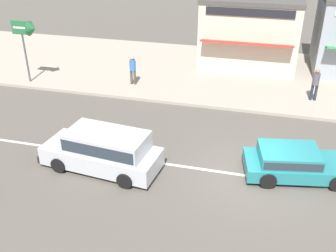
{
  "coord_description": "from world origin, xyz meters",
  "views": [
    {
      "loc": [
        0.01,
        -12.36,
        8.54
      ],
      "look_at": [
        -3.65,
        1.61,
        0.8
      ],
      "focal_mm": 42.0,
      "sensor_mm": 36.0,
      "label": 1
    }
  ],
  "objects_px": {
    "arrow_signboard": "(30,31)",
    "pedestrian_near_clock": "(316,82)",
    "minivan_silver_2": "(104,149)",
    "shopfront_corner_warung": "(250,30)",
    "pedestrian_by_shop": "(133,68)",
    "hatchback_teal_0": "(295,162)"
  },
  "relations": [
    {
      "from": "arrow_signboard",
      "to": "pedestrian_near_clock",
      "type": "distance_m",
      "value": 15.2
    },
    {
      "from": "minivan_silver_2",
      "to": "shopfront_corner_warung",
      "type": "distance_m",
      "value": 14.19
    },
    {
      "from": "arrow_signboard",
      "to": "pedestrian_by_shop",
      "type": "xyz_separation_m",
      "value": [
        5.33,
        1.15,
        -1.99
      ]
    },
    {
      "from": "hatchback_teal_0",
      "to": "arrow_signboard",
      "type": "distance_m",
      "value": 15.19
    },
    {
      "from": "pedestrian_near_clock",
      "to": "minivan_silver_2",
      "type": "bearing_deg",
      "value": -134.04
    },
    {
      "from": "hatchback_teal_0",
      "to": "pedestrian_by_shop",
      "type": "height_order",
      "value": "pedestrian_by_shop"
    },
    {
      "from": "pedestrian_by_shop",
      "to": "shopfront_corner_warung",
      "type": "relative_size",
      "value": 0.28
    },
    {
      "from": "shopfront_corner_warung",
      "to": "hatchback_teal_0",
      "type": "bearing_deg",
      "value": -77.61
    },
    {
      "from": "pedestrian_by_shop",
      "to": "arrow_signboard",
      "type": "bearing_deg",
      "value": -167.82
    },
    {
      "from": "hatchback_teal_0",
      "to": "pedestrian_by_shop",
      "type": "relative_size",
      "value": 2.59
    },
    {
      "from": "hatchback_teal_0",
      "to": "minivan_silver_2",
      "type": "height_order",
      "value": "minivan_silver_2"
    },
    {
      "from": "pedestrian_near_clock",
      "to": "pedestrian_by_shop",
      "type": "height_order",
      "value": "pedestrian_near_clock"
    },
    {
      "from": "pedestrian_by_shop",
      "to": "pedestrian_near_clock",
      "type": "bearing_deg",
      "value": 1.65
    },
    {
      "from": "arrow_signboard",
      "to": "pedestrian_by_shop",
      "type": "height_order",
      "value": "arrow_signboard"
    },
    {
      "from": "hatchback_teal_0",
      "to": "minivan_silver_2",
      "type": "distance_m",
      "value": 7.07
    },
    {
      "from": "minivan_silver_2",
      "to": "pedestrian_near_clock",
      "type": "bearing_deg",
      "value": 45.96
    },
    {
      "from": "minivan_silver_2",
      "to": "hatchback_teal_0",
      "type": "bearing_deg",
      "value": 10.82
    },
    {
      "from": "pedestrian_near_clock",
      "to": "shopfront_corner_warung",
      "type": "xyz_separation_m",
      "value": [
        -3.74,
        5.16,
        1.13
      ]
    },
    {
      "from": "shopfront_corner_warung",
      "to": "pedestrian_near_clock",
      "type": "bearing_deg",
      "value": -54.01
    },
    {
      "from": "hatchback_teal_0",
      "to": "arrow_signboard",
      "type": "bearing_deg",
      "value": 158.29
    },
    {
      "from": "minivan_silver_2",
      "to": "arrow_signboard",
      "type": "xyz_separation_m",
      "value": [
        -6.98,
        6.87,
        2.25
      ]
    },
    {
      "from": "minivan_silver_2",
      "to": "pedestrian_near_clock",
      "type": "height_order",
      "value": "pedestrian_near_clock"
    }
  ]
}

